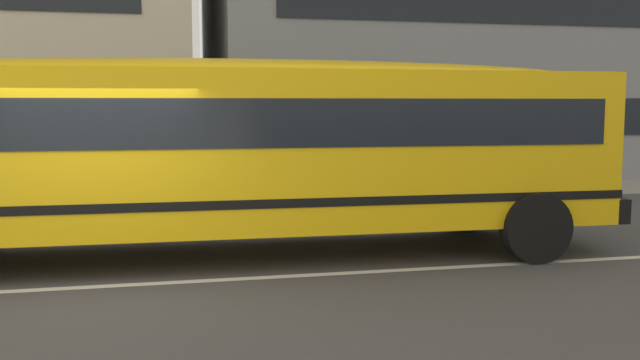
% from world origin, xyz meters
% --- Properties ---
extents(ground_plane, '(400.00, 400.00, 0.00)m').
position_xyz_m(ground_plane, '(0.00, 0.00, 0.00)').
color(ground_plane, '#424244').
extents(sidewalk_far, '(120.00, 3.00, 0.01)m').
position_xyz_m(sidewalk_far, '(0.00, 8.07, 0.01)').
color(sidewalk_far, gray).
rests_on(sidewalk_far, ground_plane).
extents(lane_centreline, '(110.00, 0.16, 0.01)m').
position_xyz_m(lane_centreline, '(0.00, 0.00, 0.00)').
color(lane_centreline, silver).
rests_on(lane_centreline, ground_plane).
extents(school_bus, '(13.27, 3.30, 2.96)m').
position_xyz_m(school_bus, '(1.54, 1.40, 1.76)').
color(school_bus, yellow).
rests_on(school_bus, ground_plane).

